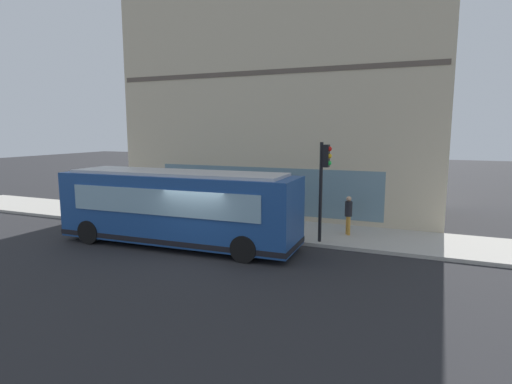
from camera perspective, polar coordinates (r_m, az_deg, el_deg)
The scene contains 8 objects.
ground at distance 16.17m, azimuth -7.58°, elevation -8.48°, with size 120.00×120.00×0.00m, color #262628.
sidewalk_curb at distance 20.06m, azimuth -1.03°, elevation -4.82°, with size 3.89×40.00×0.15m, color #B2ADA3.
building_corner at distance 24.93m, azimuth 4.32°, elevation 13.52°, with size 7.53×17.41×13.79m.
city_bus_nearside at distance 17.19m, azimuth -10.79°, elevation -2.19°, with size 2.85×10.11×3.07m.
traffic_light_near_corner at distance 16.86m, azimuth 9.38°, elevation 2.60°, with size 0.32×0.49×4.09m.
fire_hydrant at distance 19.25m, azimuth -1.04°, elevation -4.06°, with size 0.35×0.35×0.74m.
pedestrian_near_building_entrance at distance 22.98m, azimuth -10.63°, elevation -0.80°, with size 0.32×0.32×1.56m.
pedestrian_walking_along_curb at distance 18.51m, azimuth 12.66°, elevation -2.81°, with size 0.32×0.32×1.71m.
Camera 1 is at (-13.33, -7.84, 4.71)m, focal length 28.93 mm.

